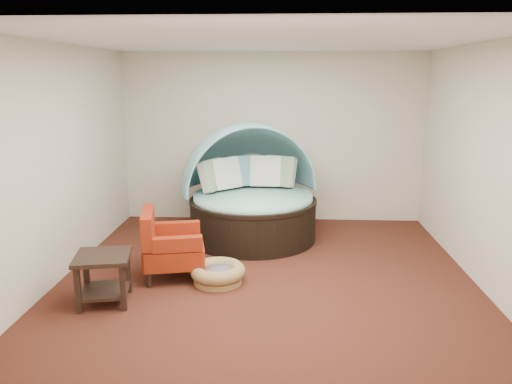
{
  "coord_description": "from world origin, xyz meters",
  "views": [
    {
      "loc": [
        0.17,
        -5.82,
        2.42
      ],
      "look_at": [
        -0.17,
        0.6,
        0.92
      ],
      "focal_mm": 35.0,
      "sensor_mm": 36.0,
      "label": 1
    }
  ],
  "objects_px": {
    "canopy_daybed": "(251,185)",
    "red_armchair": "(169,246)",
    "pet_basket": "(218,273)",
    "side_table": "(104,272)"
  },
  "relations": [
    {
      "from": "pet_basket",
      "to": "side_table",
      "type": "bearing_deg",
      "value": -152.62
    },
    {
      "from": "canopy_daybed",
      "to": "red_armchair",
      "type": "height_order",
      "value": "canopy_daybed"
    },
    {
      "from": "pet_basket",
      "to": "side_table",
      "type": "relative_size",
      "value": 1.12
    },
    {
      "from": "pet_basket",
      "to": "side_table",
      "type": "height_order",
      "value": "side_table"
    },
    {
      "from": "canopy_daybed",
      "to": "red_armchair",
      "type": "bearing_deg",
      "value": -138.81
    },
    {
      "from": "canopy_daybed",
      "to": "side_table",
      "type": "bearing_deg",
      "value": -141.0
    },
    {
      "from": "side_table",
      "to": "red_armchair",
      "type": "bearing_deg",
      "value": 54.35
    },
    {
      "from": "red_armchair",
      "to": "canopy_daybed",
      "type": "bearing_deg",
      "value": 48.75
    },
    {
      "from": "red_armchair",
      "to": "side_table",
      "type": "height_order",
      "value": "red_armchair"
    },
    {
      "from": "pet_basket",
      "to": "canopy_daybed",
      "type": "bearing_deg",
      "value": 80.89
    }
  ]
}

